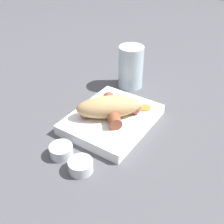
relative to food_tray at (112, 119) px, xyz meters
The scene contains 8 objects.
ground_plane 0.01m from the food_tray, ahead, with size 3.00×3.00×0.00m, color #4C4C51.
food_tray is the anchor object (origin of this frame).
bread_roll 0.04m from the food_tray, 37.49° to the right, with size 0.16×0.17×0.06m.
sausage 0.03m from the food_tray, 52.17° to the right, with size 0.12×0.13×0.03m.
pickled_veggies 0.08m from the food_tray, 154.96° to the left, with size 0.08×0.08×0.01m.
condiment_cup_near 0.17m from the food_tray, 10.54° to the right, with size 0.06×0.06×0.03m.
condiment_cup_far 0.19m from the food_tray, 11.61° to the left, with size 0.06×0.06×0.03m.
drink_glass 0.22m from the food_tray, 162.62° to the right, with size 0.08×0.08×0.14m.
Camera 1 is at (0.51, 0.34, 0.47)m, focal length 45.00 mm.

